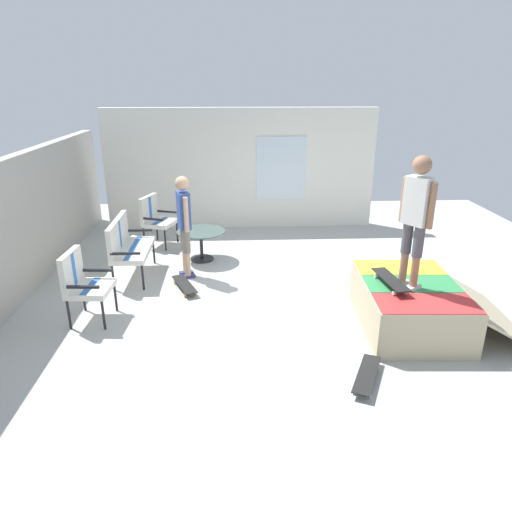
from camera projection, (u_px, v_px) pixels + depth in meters
ground_plane at (277, 299)px, 7.33m from camera, size 12.00×12.00×0.10m
back_wall_cinderblock at (6, 236)px, 6.76m from camera, size 9.00×0.20×2.13m
house_facade at (241, 169)px, 10.37m from camera, size 0.23×6.00×2.65m
skate_ramp at (411, 305)px, 6.33m from camera, size 1.85×2.18×0.64m
patio_bench at (126, 243)px, 7.84m from camera, size 1.25×0.56×1.02m
patio_chair_near_house at (155, 216)px, 9.38m from camera, size 0.77×0.72×1.02m
patio_chair_by_wall at (82, 280)px, 6.38m from camera, size 0.66×0.59×1.02m
patio_table at (201, 239)px, 8.66m from camera, size 0.90×0.90×0.57m
person_watching at (184, 219)px, 7.70m from camera, size 0.46×0.31×1.75m
person_skater at (416, 213)px, 5.75m from camera, size 0.41×0.36×1.72m
skateboard_by_bench at (184, 285)px, 7.51m from camera, size 0.81×0.50×0.10m
skateboard_spare at (367, 375)px, 5.21m from camera, size 0.81×0.52×0.10m
skateboard_on_ramp at (390, 280)px, 6.11m from camera, size 0.82×0.30×0.10m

